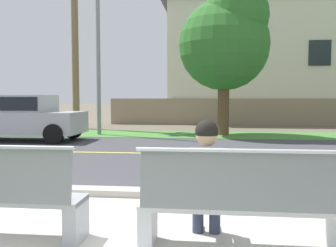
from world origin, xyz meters
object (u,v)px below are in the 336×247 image
streetlamp (99,21)px  car_silver_near (18,115)px  bench_right (242,205)px  seated_person_grey (206,177)px  shade_tree_far_left (227,38)px

streetlamp → car_silver_near: bearing=-131.6°
bench_right → streetlamp: streetlamp is taller
seated_person_grey → streetlamp: (-4.25, 10.62, 3.73)m
seated_person_grey → streetlamp: bearing=111.8°
seated_person_grey → car_silver_near: size_ratio=0.29×
car_silver_near → shade_tree_far_left: bearing=19.6°
car_silver_near → streetlamp: bearing=48.4°
seated_person_grey → shade_tree_far_left: size_ratio=0.22×
bench_right → shade_tree_far_left: shade_tree_far_left is taller
car_silver_near → streetlamp: streetlamp is taller
car_silver_near → seated_person_grey: bearing=-52.2°
seated_person_grey → shade_tree_far_left: bearing=86.4°
bench_right → car_silver_near: bearing=128.7°
bench_right → car_silver_near: car_silver_near is taller
shade_tree_far_left → streetlamp: bearing=-178.7°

